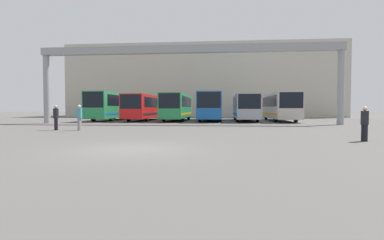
{
  "coord_description": "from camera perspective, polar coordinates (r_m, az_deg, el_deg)",
  "views": [
    {
      "loc": [
        3.32,
        -10.62,
        1.51
      ],
      "look_at": [
        0.33,
        19.54,
        0.3
      ],
      "focal_mm": 28.0,
      "sensor_mm": 36.0,
      "label": 1
    }
  ],
  "objects": [
    {
      "name": "bus_slot_5",
      "position": [
        36.72,
        16.35,
        2.69
      ],
      "size": [
        2.52,
        11.87,
        3.18
      ],
      "color": "beige",
      "rests_on": "ground"
    },
    {
      "name": "pedestrian_near_center",
      "position": [
        15.64,
        30.03,
        -0.46
      ],
      "size": [
        0.33,
        0.33,
        1.59
      ],
      "rotation": [
        0.0,
        0.0,
        5.0
      ],
      "color": "black",
      "rests_on": "ground"
    },
    {
      "name": "bus_slot_1",
      "position": [
        37.4,
        -8.88,
        2.63
      ],
      "size": [
        2.47,
        12.11,
        3.03
      ],
      "color": "red",
      "rests_on": "ground"
    },
    {
      "name": "overhead_gantry",
      "position": [
        28.79,
        -1.05,
        11.65
      ],
      "size": [
        28.61,
        0.8,
        7.4
      ],
      "color": "gray",
      "rests_on": "ground"
    },
    {
      "name": "bus_slot_0",
      "position": [
        38.35,
        -14.85,
        2.81
      ],
      "size": [
        2.5,
        11.55,
        3.33
      ],
      "color": "#268C4C",
      "rests_on": "ground"
    },
    {
      "name": "building_backdrop",
      "position": [
        55.07,
        2.21,
        7.12
      ],
      "size": [
        46.61,
        12.0,
        12.31
      ],
      "color": "#B7B2A3",
      "rests_on": "ground"
    },
    {
      "name": "pedestrian_mid_right",
      "position": [
        22.44,
        -24.5,
        0.54
      ],
      "size": [
        0.36,
        0.36,
        1.71
      ],
      "rotation": [
        0.0,
        0.0,
        5.56
      ],
      "color": "black",
      "rests_on": "ground"
    },
    {
      "name": "bus_slot_4",
      "position": [
        35.83,
        10.08,
        2.63
      ],
      "size": [
        2.47,
        11.14,
        3.03
      ],
      "color": "#999EA5",
      "rests_on": "ground"
    },
    {
      "name": "pedestrian_near_left",
      "position": [
        21.5,
        -20.65,
        0.57
      ],
      "size": [
        0.36,
        0.36,
        1.73
      ],
      "rotation": [
        0.0,
        0.0,
        4.75
      ],
      "color": "gray",
      "rests_on": "ground"
    },
    {
      "name": "bus_slot_3",
      "position": [
        36.06,
        3.61,
        2.85
      ],
      "size": [
        2.63,
        11.77,
        3.24
      ],
      "color": "#1959A5",
      "rests_on": "ground"
    },
    {
      "name": "bus_slot_2",
      "position": [
        36.05,
        -2.86,
        2.75
      ],
      "size": [
        2.44,
        11.01,
        3.13
      ],
      "color": "#268C4C",
      "rests_on": "ground"
    },
    {
      "name": "ground_plane",
      "position": [
        11.23,
        -11.63,
        -5.48
      ],
      "size": [
        200.0,
        200.0,
        0.0
      ],
      "primitive_type": "plane",
      "color": "#514F4C"
    }
  ]
}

